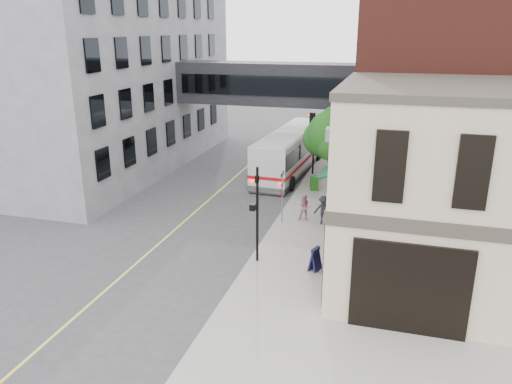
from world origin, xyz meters
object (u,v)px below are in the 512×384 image
Objects in this scene: bus at (291,150)px; sandwich_board at (315,259)px; pedestrian_a at (332,190)px; newspaper_box at (314,183)px; pedestrian_c at (323,210)px; pedestrian_b at (305,207)px.

sandwich_board is at bearing -73.88° from bus.
newspaper_box is at bearing 124.95° from pedestrian_a.
sandwich_board is (4.50, -15.57, -1.07)m from bus.
pedestrian_c is at bearing -87.79° from pedestrian_a.
newspaper_box is at bearing 119.66° from sandwich_board.
bus is 7.78m from pedestrian_a.
pedestrian_c is (1.07, -0.28, 0.05)m from pedestrian_b.
pedestrian_c is 6.00m from newspaper_box.
sandwich_board is (1.56, -5.82, -0.22)m from pedestrian_b.
newspaper_box is (-1.51, 2.38, -0.38)m from pedestrian_a.
pedestrian_b is 5.55m from newspaper_box.
newspaper_box is 11.51m from sandwich_board.
bus reaches higher than sandwich_board.
pedestrian_a is 3.34m from pedestrian_b.
pedestrian_a is at bearing 60.99° from pedestrian_b.
pedestrian_b reaches higher than newspaper_box.
bus reaches higher than pedestrian_b.
pedestrian_b is 1.11m from pedestrian_c.
sandwich_board is at bearing -84.83° from pedestrian_b.
bus is at bearing 120.75° from pedestrian_c.
pedestrian_b is 6.03m from sandwich_board.
bus reaches higher than newspaper_box.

